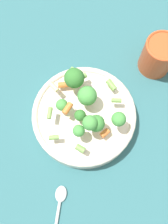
{
  "coord_description": "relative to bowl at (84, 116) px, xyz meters",
  "views": [
    {
      "loc": [
        -0.06,
        -0.17,
        0.63
      ],
      "look_at": [
        0.0,
        0.0,
        0.06
      ],
      "focal_mm": 42.0,
      "sensor_mm": 36.0,
      "label": 1
    }
  ],
  "objects": [
    {
      "name": "cup",
      "position": [
        0.22,
        0.09,
        0.02
      ],
      "size": [
        0.08,
        0.08,
        0.1
      ],
      "color": "#CC4C23",
      "rests_on": "ground_plane"
    },
    {
      "name": "bowl",
      "position": [
        0.0,
        0.0,
        0.0
      ],
      "size": [
        0.24,
        0.24,
        0.05
      ],
      "color": "beige",
      "rests_on": "ground_plane"
    },
    {
      "name": "ground_plane",
      "position": [
        0.0,
        0.0,
        -0.03
      ],
      "size": [
        3.0,
        3.0,
        0.0
      ],
      "primitive_type": "plane",
      "color": "#2D6066"
    },
    {
      "name": "spoon",
      "position": [
        -0.12,
        -0.19,
        -0.02
      ],
      "size": [
        0.1,
        0.18,
        0.01
      ],
      "rotation": [
        0.0,
        0.0,
        7.4
      ],
      "color": "silver",
      "rests_on": "ground_plane"
    },
    {
      "name": "pasta_salad",
      "position": [
        0.01,
        0.01,
        0.06
      ],
      "size": [
        0.18,
        0.2,
        0.07
      ],
      "color": "#8CB766",
      "rests_on": "bowl"
    }
  ]
}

